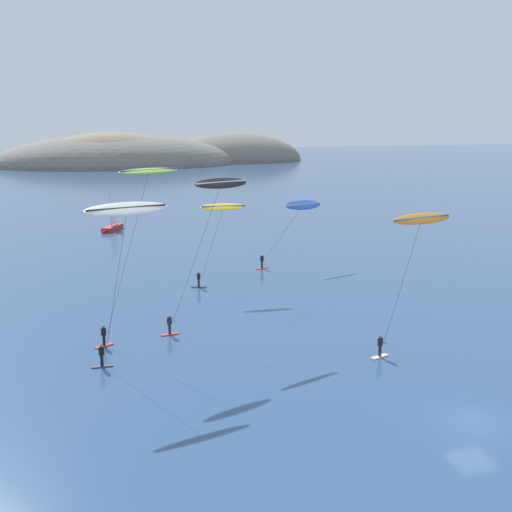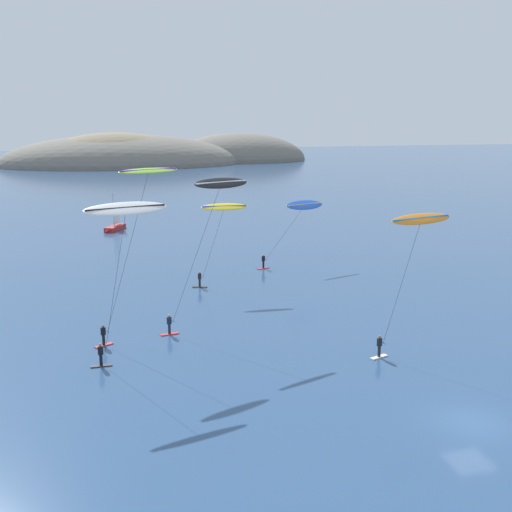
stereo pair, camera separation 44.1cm
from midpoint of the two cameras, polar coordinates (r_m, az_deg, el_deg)
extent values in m
plane|color=#2D4C75|center=(40.27, 18.94, -13.82)|extent=(600.00, 600.00, 0.00)
ellipsoid|color=slate|center=(231.17, -11.80, 7.97)|extent=(83.82, 49.24, 20.92)
ellipsoid|color=#84755B|center=(227.95, -12.30, 7.88)|extent=(54.99, 34.86, 22.41)
ellipsoid|color=slate|center=(247.81, -1.55, 8.51)|extent=(52.33, 37.22, 20.48)
cube|color=#B22323|center=(100.32, -12.29, 2.46)|extent=(3.48, 4.90, 0.70)
cone|color=#B22323|center=(98.20, -12.89, 2.22)|extent=(1.60, 2.22, 0.67)
cylinder|color=#B2B2B7|center=(99.61, -12.44, 4.04)|extent=(0.12, 0.12, 5.00)
pyramid|color=white|center=(100.44, -12.21, 4.02)|extent=(0.91, 1.63, 4.25)
cylinder|color=#A5A5AD|center=(100.76, -12.16, 2.86)|extent=(0.91, 1.63, 0.08)
cube|color=red|center=(52.53, -7.45, -6.89)|extent=(1.55, 0.64, 0.08)
cylinder|color=#192338|center=(52.39, -7.47, -6.43)|extent=(0.22, 0.22, 0.80)
cube|color=#192338|center=(52.16, -7.49, -5.71)|extent=(0.39, 0.31, 0.60)
sphere|color=tan|center=(52.03, -7.50, -5.27)|extent=(0.22, 0.22, 0.22)
cylinder|color=black|center=(52.36, -7.15, -5.77)|extent=(0.24, 0.53, 0.04)
ellipsoid|color=black|center=(52.45, -2.89, 6.49)|extent=(5.16, 3.06, 0.91)
cylinder|color=white|center=(52.44, -2.89, 6.55)|extent=(4.50, 1.89, 0.16)
cylinder|color=#333338|center=(52.08, -5.02, 0.32)|extent=(4.46, 1.76, 10.76)
cube|color=red|center=(50.97, -13.12, -7.74)|extent=(1.48, 1.15, 0.08)
cylinder|color=black|center=(50.82, -13.15, -7.27)|extent=(0.22, 0.22, 0.80)
cube|color=black|center=(50.59, -13.19, -6.53)|extent=(0.39, 0.31, 0.60)
sphere|color=#9E7051|center=(50.46, -13.21, -6.07)|extent=(0.22, 0.22, 0.22)
cylinder|color=black|center=(50.76, -12.82, -6.59)|extent=(0.24, 0.52, 0.04)
ellipsoid|color=#8CD12D|center=(49.92, -9.28, 7.49)|extent=(5.05, 2.94, 0.49)
cylinder|color=#722DD1|center=(49.92, -9.28, 7.55)|extent=(4.45, 1.92, 0.16)
cylinder|color=#333338|center=(49.95, -11.06, 0.34)|extent=(3.73, 1.53, 12.01)
cube|color=red|center=(73.68, 0.83, -1.10)|extent=(1.54, 0.95, 0.08)
cylinder|color=black|center=(73.58, 0.83, -0.77)|extent=(0.22, 0.22, 0.80)
cube|color=black|center=(73.42, 0.83, -0.23)|extent=(0.39, 0.30, 0.60)
sphere|color=tan|center=(73.33, 0.83, 0.09)|extent=(0.22, 0.22, 0.22)
cylinder|color=black|center=(73.64, 1.06, -0.29)|extent=(0.22, 0.53, 0.04)
ellipsoid|color=blue|center=(75.78, 4.51, 4.55)|extent=(5.39, 3.12, 1.11)
cylinder|color=gold|center=(75.77, 4.51, 4.59)|extent=(4.70, 1.76, 0.16)
cylinder|color=#333338|center=(74.62, 2.80, 2.13)|extent=(5.21, 1.82, 5.78)
cube|color=silver|center=(48.29, 11.13, -8.80)|extent=(1.55, 0.90, 0.08)
cylinder|color=black|center=(48.13, 11.15, -8.31)|extent=(0.22, 0.22, 0.80)
cube|color=black|center=(47.89, 11.19, -7.53)|extent=(0.38, 0.28, 0.60)
sphere|color=#9E7051|center=(47.75, 11.21, -7.06)|extent=(0.22, 0.22, 0.22)
cylinder|color=black|center=(48.15, 11.50, -7.58)|extent=(0.18, 0.54, 0.04)
ellipsoid|color=orange|center=(47.95, 14.74, 3.21)|extent=(5.65, 2.51, 0.78)
cylinder|color=#0F7FE5|center=(47.94, 14.74, 3.27)|extent=(5.14, 1.53, 0.16)
cylinder|color=#333338|center=(47.83, 13.12, -2.26)|extent=(2.98, 0.82, 8.84)
cube|color=#2D2D33|center=(66.06, -4.83, -2.75)|extent=(1.55, 0.88, 0.08)
cylinder|color=black|center=(65.95, -4.84, -2.39)|extent=(0.22, 0.22, 0.80)
cube|color=black|center=(65.77, -4.85, -1.80)|extent=(0.35, 0.22, 0.60)
sphere|color=tan|center=(65.67, -4.85, -1.44)|extent=(0.22, 0.22, 0.22)
cylinder|color=black|center=(65.84, -4.54, -1.88)|extent=(0.07, 0.55, 0.04)
ellipsoid|color=yellow|center=(64.75, -2.64, 4.39)|extent=(4.78, 1.51, 0.73)
cylinder|color=#1432E0|center=(64.74, -2.64, 4.44)|extent=(4.49, 0.37, 0.16)
cylinder|color=#333338|center=(65.20, -3.60, 1.19)|extent=(2.30, 0.13, 7.10)
cube|color=#2D2D33|center=(47.09, -13.32, -9.47)|extent=(1.51, 0.42, 0.08)
cylinder|color=black|center=(46.93, -13.35, -8.98)|extent=(0.22, 0.22, 0.80)
cube|color=black|center=(46.68, -13.39, -8.18)|extent=(0.38, 0.29, 0.60)
sphere|color=#9E7051|center=(46.53, -13.42, -7.69)|extent=(0.22, 0.22, 0.22)
cylinder|color=black|center=(46.81, -12.97, -8.25)|extent=(0.19, 0.54, 0.04)
ellipsoid|color=white|center=(44.91, -11.22, 4.16)|extent=(6.14, 3.08, 0.89)
cylinder|color=black|center=(44.90, -11.22, 4.22)|extent=(5.49, 1.70, 0.16)
cylinder|color=#333338|center=(45.60, -12.11, -2.24)|extent=(1.91, 0.57, 9.90)
camera|label=1|loc=(0.22, -89.76, 0.05)|focal=45.00mm
camera|label=2|loc=(0.22, 90.24, -0.05)|focal=45.00mm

